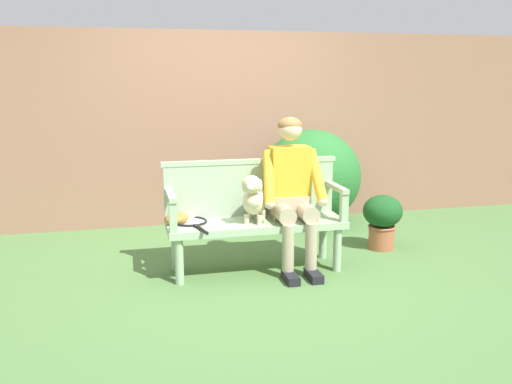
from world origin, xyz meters
TOP-DOWN VIEW (x-y plane):
  - ground_plane at (0.00, 0.00)m, footprint 40.00×40.00m
  - brick_garden_fence at (0.00, 1.83)m, footprint 8.00×0.30m
  - hedge_bush_mid_left at (0.98, 1.42)m, footprint 1.13×1.10m
  - hedge_bush_mid_right at (0.97, 1.44)m, footprint 1.04×0.74m
  - garden_bench at (0.00, 0.00)m, footprint 1.51×0.48m
  - bench_backrest at (0.00, 0.21)m, footprint 1.55×0.06m
  - bench_armrest_left_end at (-0.72, -0.09)m, footprint 0.06×0.48m
  - bench_armrest_right_end at (0.72, -0.09)m, footprint 0.06×0.48m
  - person_seated at (0.31, -0.01)m, footprint 0.56×0.64m
  - dog_on_bench at (-0.03, -0.06)m, footprint 0.30×0.42m
  - tennis_racket at (-0.55, 0.04)m, footprint 0.34×0.58m
  - baseball_glove at (-0.67, 0.05)m, footprint 0.28×0.26m
  - potted_plant at (1.33, 0.31)m, footprint 0.38×0.38m

SIDE VIEW (x-z plane):
  - ground_plane at x=0.00m, z-range 0.00..0.00m
  - potted_plant at x=1.33m, z-range 0.05..0.58m
  - garden_bench at x=0.00m, z-range 0.16..0.60m
  - hedge_bush_mid_right at x=0.97m, z-range 0.00..0.80m
  - tennis_racket at x=-0.55m, z-range 0.44..0.47m
  - baseball_glove at x=-0.67m, z-range 0.44..0.53m
  - hedge_bush_mid_left at x=0.98m, z-range 0.00..1.07m
  - bench_armrest_left_end at x=-0.72m, z-range 0.50..0.78m
  - bench_armrest_right_end at x=0.72m, z-range 0.50..0.78m
  - dog_on_bench at x=-0.03m, z-range 0.44..0.86m
  - bench_backrest at x=0.00m, z-range 0.45..0.95m
  - person_seated at x=0.31m, z-range 0.06..1.37m
  - brick_garden_fence at x=0.00m, z-range 0.00..2.14m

